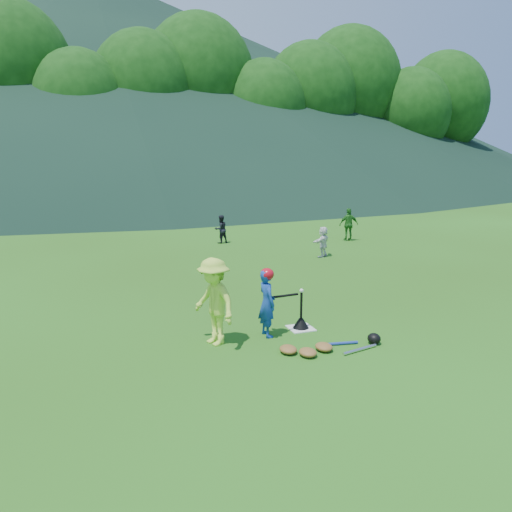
{
  "coord_description": "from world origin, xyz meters",
  "views": [
    {
      "loc": [
        -3.75,
        -8.04,
        3.22
      ],
      "look_at": [
        0.0,
        2.5,
        0.9
      ],
      "focal_mm": 35.0,
      "sensor_mm": 36.0,
      "label": 1
    }
  ],
  "objects_px": {
    "fielder_b": "(221,229)",
    "batting_tee": "(301,322)",
    "equipment_pile": "(324,347)",
    "batter_child": "(267,303)",
    "fielder_d": "(323,242)",
    "adult_coach": "(214,302)",
    "fielder_c": "(349,225)",
    "home_plate": "(301,328)"
  },
  "relations": [
    {
      "from": "adult_coach",
      "to": "fielder_c",
      "type": "xyz_separation_m",
      "value": [
        7.37,
        8.3,
        -0.15
      ]
    },
    {
      "from": "fielder_d",
      "to": "batting_tee",
      "type": "xyz_separation_m",
      "value": [
        -3.41,
        -5.79,
        -0.35
      ]
    },
    {
      "from": "home_plate",
      "to": "adult_coach",
      "type": "distance_m",
      "value": 1.87
    },
    {
      "from": "fielder_c",
      "to": "fielder_d",
      "type": "xyz_separation_m",
      "value": [
        -2.26,
        -2.33,
        -0.13
      ]
    },
    {
      "from": "batter_child",
      "to": "fielder_d",
      "type": "height_order",
      "value": "batter_child"
    },
    {
      "from": "batter_child",
      "to": "equipment_pile",
      "type": "bearing_deg",
      "value": -149.37
    },
    {
      "from": "home_plate",
      "to": "fielder_d",
      "type": "bearing_deg",
      "value": 59.52
    },
    {
      "from": "fielder_b",
      "to": "fielder_d",
      "type": "distance_m",
      "value": 4.17
    },
    {
      "from": "batting_tee",
      "to": "fielder_c",
      "type": "bearing_deg",
      "value": 55.1
    },
    {
      "from": "fielder_c",
      "to": "equipment_pile",
      "type": "distance_m",
      "value": 10.87
    },
    {
      "from": "batting_tee",
      "to": "equipment_pile",
      "type": "height_order",
      "value": "batting_tee"
    },
    {
      "from": "fielder_b",
      "to": "equipment_pile",
      "type": "xyz_separation_m",
      "value": [
        -1.11,
        -10.31,
        -0.44
      ]
    },
    {
      "from": "adult_coach",
      "to": "batting_tee",
      "type": "distance_m",
      "value": 1.83
    },
    {
      "from": "adult_coach",
      "to": "equipment_pile",
      "type": "xyz_separation_m",
      "value": [
        1.63,
        -0.92,
        -0.69
      ]
    },
    {
      "from": "batter_child",
      "to": "fielder_b",
      "type": "distance_m",
      "value": 9.5
    },
    {
      "from": "home_plate",
      "to": "batting_tee",
      "type": "relative_size",
      "value": 0.66
    },
    {
      "from": "adult_coach",
      "to": "batting_tee",
      "type": "bearing_deg",
      "value": 74.76
    },
    {
      "from": "adult_coach",
      "to": "fielder_b",
      "type": "xyz_separation_m",
      "value": [
        2.74,
        9.39,
        -0.24
      ]
    },
    {
      "from": "home_plate",
      "to": "adult_coach",
      "type": "xyz_separation_m",
      "value": [
        -1.71,
        -0.18,
        0.74
      ]
    },
    {
      "from": "fielder_d",
      "to": "batting_tee",
      "type": "distance_m",
      "value": 6.73
    },
    {
      "from": "home_plate",
      "to": "equipment_pile",
      "type": "xyz_separation_m",
      "value": [
        -0.08,
        -1.1,
        0.06
      ]
    },
    {
      "from": "fielder_c",
      "to": "batting_tee",
      "type": "bearing_deg",
      "value": 66.82
    },
    {
      "from": "adult_coach",
      "to": "fielder_c",
      "type": "distance_m",
      "value": 11.1
    },
    {
      "from": "fielder_b",
      "to": "batting_tee",
      "type": "distance_m",
      "value": 9.28
    },
    {
      "from": "home_plate",
      "to": "batting_tee",
      "type": "xyz_separation_m",
      "value": [
        0.0,
        0.0,
        0.12
      ]
    },
    {
      "from": "batting_tee",
      "to": "fielder_b",
      "type": "bearing_deg",
      "value": 83.59
    },
    {
      "from": "fielder_d",
      "to": "batting_tee",
      "type": "bearing_deg",
      "value": 22.96
    },
    {
      "from": "batter_child",
      "to": "fielder_d",
      "type": "relative_size",
      "value": 1.27
    },
    {
      "from": "fielder_c",
      "to": "fielder_d",
      "type": "relative_size",
      "value": 1.26
    },
    {
      "from": "batter_child",
      "to": "equipment_pile",
      "type": "distance_m",
      "value": 1.29
    },
    {
      "from": "batter_child",
      "to": "batting_tee",
      "type": "height_order",
      "value": "batter_child"
    },
    {
      "from": "fielder_b",
      "to": "equipment_pile",
      "type": "distance_m",
      "value": 10.38
    },
    {
      "from": "adult_coach",
      "to": "fielder_d",
      "type": "xyz_separation_m",
      "value": [
        5.11,
        5.97,
        -0.27
      ]
    },
    {
      "from": "adult_coach",
      "to": "batting_tee",
      "type": "xyz_separation_m",
      "value": [
        1.71,
        0.18,
        -0.62
      ]
    },
    {
      "from": "fielder_b",
      "to": "batting_tee",
      "type": "height_order",
      "value": "fielder_b"
    },
    {
      "from": "fielder_d",
      "to": "fielder_c",
      "type": "bearing_deg",
      "value": -170.68
    },
    {
      "from": "home_plate",
      "to": "equipment_pile",
      "type": "bearing_deg",
      "value": -93.96
    },
    {
      "from": "adult_coach",
      "to": "fielder_d",
      "type": "height_order",
      "value": "adult_coach"
    },
    {
      "from": "fielder_c",
      "to": "batting_tee",
      "type": "distance_m",
      "value": 9.91
    },
    {
      "from": "home_plate",
      "to": "fielder_d",
      "type": "xyz_separation_m",
      "value": [
        3.41,
        5.79,
        0.47
      ]
    },
    {
      "from": "batter_child",
      "to": "batting_tee",
      "type": "distance_m",
      "value": 0.88
    },
    {
      "from": "batter_child",
      "to": "fielder_d",
      "type": "xyz_separation_m",
      "value": [
        4.13,
        5.92,
        -0.13
      ]
    }
  ]
}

